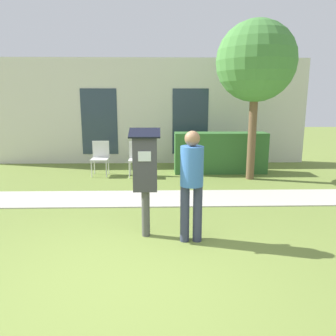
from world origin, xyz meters
name	(u,v)px	position (x,y,z in m)	size (l,w,h in m)	color
ground_plane	(120,280)	(0.00, 0.00, 0.00)	(40.00, 40.00, 0.00)	olive
sidewalk	(138,198)	(0.00, 3.04, 0.01)	(12.00, 1.10, 0.02)	#B7B2A8
building_facade	(145,112)	(0.00, 6.94, 1.60)	(10.00, 0.26, 3.20)	silver
parking_meter	(145,169)	(0.24, 1.21, 1.02)	(0.44, 0.31, 1.59)	#4C4C4C
person_standing	(192,178)	(0.89, 1.01, 0.93)	(0.32, 0.32, 1.58)	#333851
outdoor_chair_left	(100,155)	(-1.12, 5.23, 0.53)	(0.44, 0.44, 0.90)	silver
outdoor_chair_middle	(137,156)	(-0.13, 5.10, 0.53)	(0.44, 0.44, 0.90)	silver
hedge_row	(220,153)	(2.11, 5.45, 0.55)	(2.49, 0.60, 1.10)	#33662D
tree	(256,62)	(2.74, 4.68, 2.84)	(1.90, 1.90, 3.82)	brown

